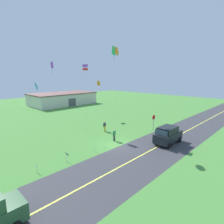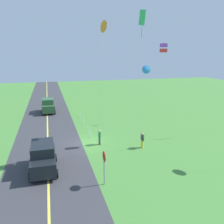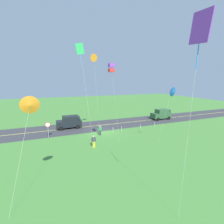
{
  "view_description": "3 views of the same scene",
  "coord_description": "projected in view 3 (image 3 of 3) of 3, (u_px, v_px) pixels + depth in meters",
  "views": [
    {
      "loc": [
        -15.81,
        -14.52,
        8.62
      ],
      "look_at": [
        0.63,
        1.5,
        3.93
      ],
      "focal_mm": 28.87,
      "sensor_mm": 36.0,
      "label": 1
    },
    {
      "loc": [
        22.76,
        -3.54,
        9.1
      ],
      "look_at": [
        0.71,
        2.6,
        3.4
      ],
      "focal_mm": 36.78,
      "sensor_mm": 36.0,
      "label": 2
    },
    {
      "loc": [
        6.95,
        23.0,
        8.48
      ],
      "look_at": [
        -0.92,
        2.12,
        3.82
      ],
      "focal_mm": 24.12,
      "sensor_mm": 36.0,
      "label": 3
    }
  ],
  "objects": [
    {
      "name": "person_adult_near",
      "position": [
        100.0,
        130.0,
        23.63
      ],
      "size": [
        0.58,
        0.22,
        1.6
      ],
      "rotation": [
        0.0,
        0.0,
        0.32
      ],
      "color": "#3F3F47",
      "rests_on": "ground"
    },
    {
      "name": "person_adult_companion",
      "position": [
        94.0,
        141.0,
        19.33
      ],
      "size": [
        0.58,
        0.22,
        1.6
      ],
      "rotation": [
        0.0,
        0.0,
        3.9
      ],
      "color": "yellow",
      "rests_on": "ground"
    },
    {
      "name": "fence_post_1",
      "position": [
        140.0,
        127.0,
        26.84
      ],
      "size": [
        0.05,
        0.05,
        0.9
      ],
      "primitive_type": "cylinder",
      "color": "silver",
      "rests_on": "ground"
    },
    {
      "name": "kite_orange_near",
      "position": [
        200.0,
        33.0,
        5.95
      ],
      "size": [
        1.22,
        1.64,
        11.18
      ],
      "color": "silver",
      "rests_on": "ground"
    },
    {
      "name": "stop_sign",
      "position": [
        48.0,
        127.0,
        22.05
      ],
      "size": [
        0.76,
        0.08,
        2.56
      ],
      "color": "gray",
      "rests_on": "ground"
    },
    {
      "name": "kite_red_low",
      "position": [
        94.0,
        58.0,
        20.92
      ],
      "size": [
        1.4,
        0.62,
        12.15
      ],
      "color": "silver",
      "rests_on": "ground"
    },
    {
      "name": "car_parked_west_far",
      "position": [
        161.0,
        114.0,
        33.6
      ],
      "size": [
        4.4,
        2.12,
        2.24
      ],
      "color": "#2D5633",
      "rests_on": "ground"
    },
    {
      "name": "fence_post_0",
      "position": [
        155.0,
        125.0,
        27.89
      ],
      "size": [
        0.05,
        0.05,
        0.9
      ],
      "primitive_type": "cylinder",
      "color": "silver",
      "rests_on": "ground"
    },
    {
      "name": "kite_yellow_high",
      "position": [
        111.0,
        68.0,
        15.65
      ],
      "size": [
        2.39,
        2.66,
        10.22
      ],
      "color": "silver",
      "rests_on": "ground"
    },
    {
      "name": "ground_plane",
      "position": [
        102.0,
        133.0,
        25.21
      ],
      "size": [
        120.0,
        120.0,
        0.1
      ],
      "primitive_type": "cube",
      "color": "#478438"
    },
    {
      "name": "kite_green_far",
      "position": [
        172.0,
        92.0,
        17.37
      ],
      "size": [
        0.82,
        3.17,
        7.79
      ],
      "color": "silver",
      "rests_on": "ground"
    },
    {
      "name": "kite_blue_mid",
      "position": [
        80.0,
        51.0,
        17.49
      ],
      "size": [
        1.7,
        0.98,
        12.78
      ],
      "color": "silver",
      "rests_on": "ground"
    },
    {
      "name": "fence_post_2",
      "position": [
        122.0,
        129.0,
        25.58
      ],
      "size": [
        0.05,
        0.05,
        0.9
      ],
      "primitive_type": "cylinder",
      "color": "silver",
      "rests_on": "ground"
    },
    {
      "name": "road_centre_stripe",
      "position": [
        96.0,
        126.0,
        28.86
      ],
      "size": [
        120.0,
        0.16,
        0.0
      ],
      "primitive_type": "cube",
      "color": "#E5E04C",
      "rests_on": "asphalt_road"
    },
    {
      "name": "kite_pink_drift",
      "position": [
        30.0,
        106.0,
        9.01
      ],
      "size": [
        2.4,
        0.65,
        7.59
      ],
      "color": "silver",
      "rests_on": "ground"
    },
    {
      "name": "asphalt_road",
      "position": [
        96.0,
        126.0,
        28.86
      ],
      "size": [
        120.0,
        7.0,
        0.0
      ],
      "primitive_type": "cube",
      "color": "#38383D",
      "rests_on": "ground"
    },
    {
      "name": "fence_post_3",
      "position": [
        113.0,
        130.0,
        25.03
      ],
      "size": [
        0.05,
        0.05,
        0.9
      ],
      "primitive_type": "cylinder",
      "color": "silver",
      "rests_on": "ground"
    },
    {
      "name": "car_suv_foreground",
      "position": [
        69.0,
        122.0,
        27.22
      ],
      "size": [
        4.4,
        2.12,
        2.24
      ],
      "color": "black",
      "rests_on": "ground"
    }
  ]
}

